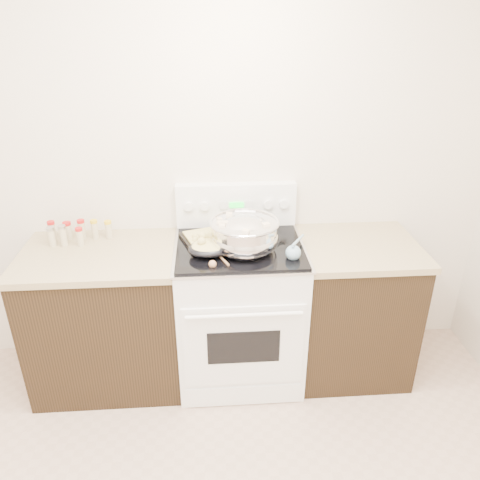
{
  "coord_description": "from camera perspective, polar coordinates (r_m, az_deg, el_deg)",
  "views": [
    {
      "loc": [
        0.17,
        -1.06,
        2.18
      ],
      "look_at": [
        0.35,
        1.37,
        1.0
      ],
      "focal_mm": 35.0,
      "sensor_mm": 36.0,
      "label": 1
    }
  ],
  "objects": [
    {
      "name": "wooden_spoon",
      "position": [
        2.58,
        -3.06,
        -2.59
      ],
      "size": [
        0.12,
        0.24,
        0.04
      ],
      "color": "#AC784E",
      "rests_on": "kitchen_range"
    },
    {
      "name": "mixing_bowl",
      "position": [
        2.68,
        0.53,
        0.58
      ],
      "size": [
        0.4,
        0.4,
        0.24
      ],
      "color": "silver",
      "rests_on": "kitchen_range"
    },
    {
      "name": "baking_sheet",
      "position": [
        2.84,
        -2.48,
        0.44
      ],
      "size": [
        0.5,
        0.42,
        0.06
      ],
      "color": "black",
      "rests_on": "kitchen_range"
    },
    {
      "name": "counter_right",
      "position": [
        3.16,
        13.37,
        -7.91
      ],
      "size": [
        0.73,
        0.67,
        0.92
      ],
      "color": "black",
      "rests_on": "ground"
    },
    {
      "name": "room_shell",
      "position": [
        1.18,
        -12.3,
        1.18
      ],
      "size": [
        4.1,
        3.6,
        2.75
      ],
      "color": "silver",
      "rests_on": "ground"
    },
    {
      "name": "spice_jars",
      "position": [
        3.03,
        -19.62,
        0.91
      ],
      "size": [
        0.38,
        0.15,
        0.13
      ],
      "color": "#BFB28C",
      "rests_on": "counter_left"
    },
    {
      "name": "counter_left",
      "position": [
        3.1,
        -15.79,
        -9.0
      ],
      "size": [
        0.93,
        0.67,
        0.92
      ],
      "color": "black",
      "rests_on": "ground"
    },
    {
      "name": "kitchen_range",
      "position": [
        3.01,
        -0.08,
        -8.3
      ],
      "size": [
        0.78,
        0.73,
        1.22
      ],
      "color": "white",
      "rests_on": "ground"
    },
    {
      "name": "roasting_pan",
      "position": [
        2.67,
        -3.13,
        -0.65
      ],
      "size": [
        0.37,
        0.32,
        0.11
      ],
      "color": "black",
      "rests_on": "kitchen_range"
    },
    {
      "name": "blue_ladle",
      "position": [
        2.64,
        6.56,
        -1.4
      ],
      "size": [
        0.15,
        0.28,
        0.11
      ],
      "color": "#799DB4",
      "rests_on": "kitchen_range"
    }
  ]
}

